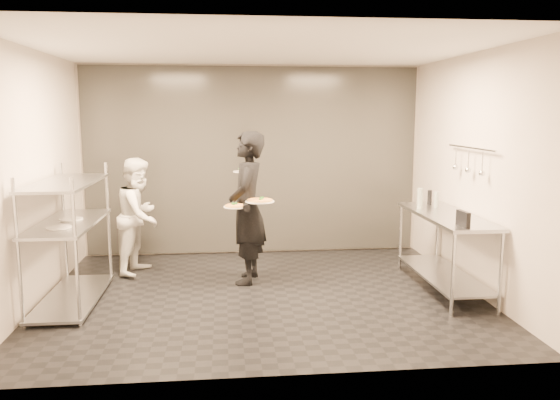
{
  "coord_description": "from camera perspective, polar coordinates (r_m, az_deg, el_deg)",
  "views": [
    {
      "loc": [
        -0.42,
        -6.11,
        2.1
      ],
      "look_at": [
        0.21,
        0.12,
        1.1
      ],
      "focal_mm": 35.0,
      "sensor_mm": 36.0,
      "label": 1
    }
  ],
  "objects": [
    {
      "name": "bottle_green",
      "position": [
        7.02,
        14.42,
        0.16
      ],
      "size": [
        0.07,
        0.07,
        0.26
      ],
      "primitive_type": "cylinder",
      "color": "gray",
      "rests_on": "prep_counter"
    },
    {
      "name": "chef",
      "position": [
        7.42,
        -14.48,
        -1.6
      ],
      "size": [
        0.77,
        0.88,
        1.53
      ],
      "primitive_type": "imported",
      "rotation": [
        0.0,
        0.0,
        1.28
      ],
      "color": "white",
      "rests_on": "ground"
    },
    {
      "name": "pass_rack",
      "position": [
        6.48,
        -21.18,
        -3.4
      ],
      "size": [
        0.6,
        1.6,
        1.5
      ],
      "color": "silver",
      "rests_on": "ground"
    },
    {
      "name": "pizza_plate_far",
      "position": [
        6.5,
        -2.12,
        -0.06
      ],
      "size": [
        0.35,
        0.35,
        0.05
      ],
      "color": "silver",
      "rests_on": "waiter"
    },
    {
      "name": "waiter",
      "position": [
        6.75,
        -3.45,
        -0.82
      ],
      "size": [
        0.57,
        0.76,
        1.88
      ],
      "primitive_type": "imported",
      "rotation": [
        0.0,
        0.0,
        -1.76
      ],
      "color": "black",
      "rests_on": "ground"
    },
    {
      "name": "utensil_rail",
      "position": [
        6.76,
        19.16,
        3.87
      ],
      "size": [
        0.07,
        1.2,
        0.31
      ],
      "color": "silver",
      "rests_on": "room_shell"
    },
    {
      "name": "salad_plate",
      "position": [
        6.96,
        -3.9,
        3.15
      ],
      "size": [
        0.25,
        0.25,
        0.07
      ],
      "color": "silver",
      "rests_on": "waiter"
    },
    {
      "name": "pizza_plate_near",
      "position": [
        6.51,
        -4.68,
        -0.63
      ],
      "size": [
        0.28,
        0.28,
        0.05
      ],
      "color": "silver",
      "rests_on": "waiter"
    },
    {
      "name": "pos_monitor",
      "position": [
        6.03,
        18.59,
        -1.88
      ],
      "size": [
        0.06,
        0.23,
        0.17
      ],
      "primitive_type": "cube",
      "rotation": [
        0.0,
        0.0,
        0.07
      ],
      "color": "black",
      "rests_on": "prep_counter"
    },
    {
      "name": "bottle_clear",
      "position": [
        7.19,
        16.02,
        0.06
      ],
      "size": [
        0.06,
        0.06,
        0.2
      ],
      "primitive_type": "cylinder",
      "color": "gray",
      "rests_on": "prep_counter"
    },
    {
      "name": "room_shell",
      "position": [
        7.33,
        -2.51,
        3.59
      ],
      "size": [
        5.0,
        4.0,
        2.8
      ],
      "color": "black",
      "rests_on": "ground"
    },
    {
      "name": "prep_counter",
      "position": [
        6.8,
        16.86,
        -3.85
      ],
      "size": [
        0.6,
        1.8,
        0.92
      ],
      "color": "silver",
      "rests_on": "ground"
    },
    {
      "name": "bottle_dark",
      "position": [
        7.35,
        15.37,
        0.26
      ],
      "size": [
        0.06,
        0.06,
        0.19
      ],
      "primitive_type": "cylinder",
      "color": "black",
      "rests_on": "prep_counter"
    }
  ]
}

